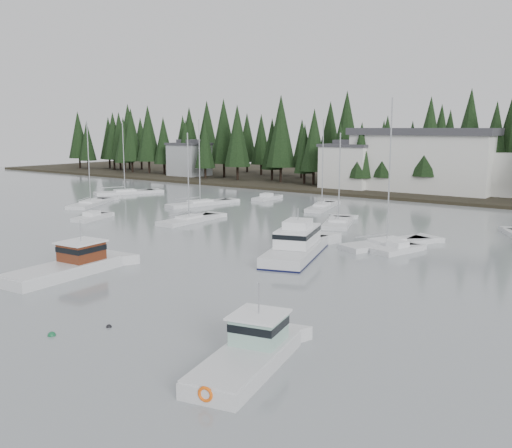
% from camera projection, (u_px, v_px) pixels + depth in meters
% --- Properties ---
extents(far_shore_land, '(240.00, 54.00, 1.00)m').
position_uv_depth(far_shore_land, '(476.00, 188.00, 109.16)').
color(far_shore_land, black).
rests_on(far_shore_land, ground).
extents(conifer_treeline, '(200.00, 22.00, 20.00)m').
position_uv_depth(conifer_treeline, '(458.00, 193.00, 100.47)').
color(conifer_treeline, black).
rests_on(conifer_treeline, ground).
extents(house_west, '(9.54, 7.42, 8.75)m').
position_uv_depth(house_west, '(349.00, 165.00, 104.77)').
color(house_west, silver).
rests_on(house_west, ground).
extents(house_far_west, '(8.48, 7.42, 8.25)m').
position_uv_depth(house_far_west, '(189.00, 159.00, 131.16)').
color(house_far_west, '#999EA0').
rests_on(house_far_west, ground).
extents(harbor_inn, '(29.50, 11.50, 10.90)m').
position_uv_depth(harbor_inn, '(436.00, 161.00, 98.36)').
color(harbor_inn, silver).
rests_on(harbor_inn, ground).
extents(lobster_boat_brown, '(5.46, 9.90, 4.78)m').
position_uv_depth(lobster_boat_brown, '(67.00, 268.00, 45.05)').
color(lobster_boat_brown, silver).
rests_on(lobster_boat_brown, ground).
extents(cabin_cruiser_center, '(7.17, 12.26, 5.03)m').
position_uv_depth(cabin_cruiser_center, '(296.00, 248.00, 51.54)').
color(cabin_cruiser_center, silver).
rests_on(cabin_cruiser_center, ground).
extents(lobster_boat_teal, '(4.58, 8.50, 4.49)m').
position_uv_depth(lobster_boat_teal, '(249.00, 356.00, 27.74)').
color(lobster_boat_teal, silver).
rests_on(lobster_boat_teal, ground).
extents(sailboat_1, '(7.75, 10.78, 13.04)m').
position_uv_depth(sailboat_1, '(91.00, 205.00, 85.45)').
color(sailboat_1, silver).
rests_on(sailboat_1, ground).
extents(sailboat_2, '(4.77, 11.20, 13.23)m').
position_uv_depth(sailboat_2, '(200.00, 205.00, 85.35)').
color(sailboat_2, silver).
rests_on(sailboat_2, ground).
extents(sailboat_3, '(7.00, 10.65, 12.98)m').
position_uv_depth(sailboat_3, '(125.00, 193.00, 99.84)').
color(sailboat_3, silver).
rests_on(sailboat_3, ground).
extents(sailboat_4, '(6.58, 10.27, 14.86)m').
position_uv_depth(sailboat_4, '(387.00, 245.00, 55.93)').
color(sailboat_4, silver).
rests_on(sailboat_4, ground).
extents(sailboat_5, '(5.75, 8.72, 11.45)m').
position_uv_depth(sailboat_5, '(338.00, 224.00, 68.15)').
color(sailboat_5, silver).
rests_on(sailboat_5, ground).
extents(sailboat_7, '(3.21, 9.35, 11.43)m').
position_uv_depth(sailboat_7, '(189.00, 221.00, 70.38)').
color(sailboat_7, silver).
rests_on(sailboat_7, ground).
extents(sailboat_10, '(4.87, 9.95, 13.19)m').
position_uv_depth(sailboat_10, '(322.00, 208.00, 81.79)').
color(sailboat_10, silver).
rests_on(sailboat_10, ground).
extents(runabout_0, '(3.80, 6.17, 1.42)m').
position_uv_depth(runabout_0, '(92.00, 218.00, 72.18)').
color(runabout_0, silver).
rests_on(runabout_0, ground).
extents(runabout_1, '(3.53, 5.47, 1.42)m').
position_uv_depth(runabout_1, '(397.00, 251.00, 53.32)').
color(runabout_1, silver).
rests_on(runabout_1, ground).
extents(runabout_3, '(2.64, 5.94, 1.42)m').
position_uv_depth(runabout_3, '(267.00, 199.00, 91.89)').
color(runabout_3, silver).
rests_on(runabout_3, ground).
extents(mooring_buoy_green, '(0.46, 0.46, 0.46)m').
position_uv_depth(mooring_buoy_green, '(52.00, 336.00, 31.95)').
color(mooring_buoy_green, '#145933').
rests_on(mooring_buoy_green, ground).
extents(mooring_buoy_dark, '(0.34, 0.34, 0.34)m').
position_uv_depth(mooring_buoy_dark, '(109.00, 327.00, 33.30)').
color(mooring_buoy_dark, black).
rests_on(mooring_buoy_dark, ground).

